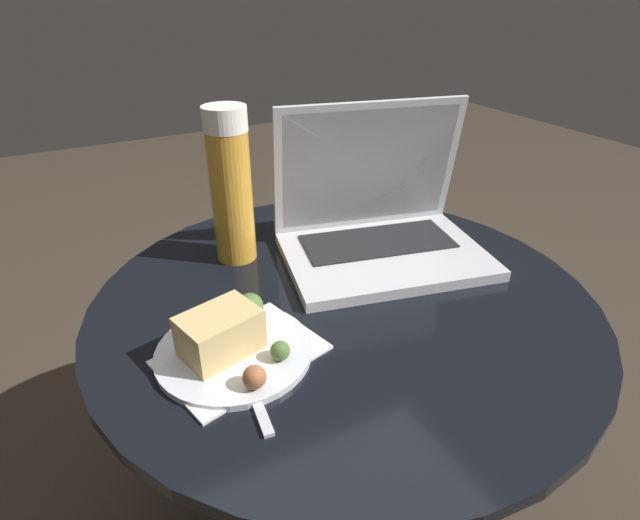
% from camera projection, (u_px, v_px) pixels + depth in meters
% --- Properties ---
extents(ground_plane, '(6.00, 6.00, 0.00)m').
position_uv_depth(ground_plane, '(337.00, 510.00, 1.02)').
color(ground_plane, '#382D23').
extents(table, '(0.76, 0.76, 0.53)m').
position_uv_depth(table, '(342.00, 349.00, 0.82)').
color(table, black).
rests_on(table, ground_plane).
extents(napkin, '(0.22, 0.18, 0.00)m').
position_uv_depth(napkin, '(242.00, 355.00, 0.64)').
color(napkin, white).
rests_on(napkin, table).
extents(laptop, '(0.38, 0.31, 0.25)m').
position_uv_depth(laptop, '(379.00, 225.00, 0.86)').
color(laptop, silver).
rests_on(laptop, table).
extents(beer_glass, '(0.07, 0.07, 0.26)m').
position_uv_depth(beer_glass, '(231.00, 187.00, 0.81)').
color(beer_glass, gold).
rests_on(beer_glass, table).
extents(snack_plate, '(0.20, 0.20, 0.07)m').
position_uv_depth(snack_plate, '(231.00, 341.00, 0.63)').
color(snack_plate, silver).
rests_on(snack_plate, table).
extents(fork, '(0.04, 0.16, 0.00)m').
position_uv_depth(fork, '(247.00, 378.00, 0.60)').
color(fork, silver).
rests_on(fork, table).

